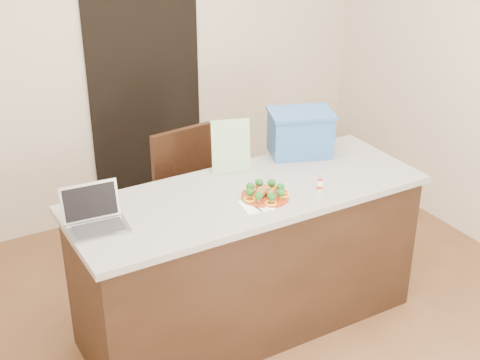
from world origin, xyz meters
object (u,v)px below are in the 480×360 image
plate (265,196)px  napkin (256,205)px  blue_box (300,133)px  island (248,259)px  chair (190,195)px  laptop (94,216)px  yogurt_bottle (320,186)px

plate → napkin: plate is taller
plate → blue_box: bearing=38.7°
island → plate: plate is taller
island → napkin: (-0.05, -0.18, 0.46)m
blue_box → chair: 0.87m
plate → laptop: 0.94m
napkin → blue_box: bearing=37.7°
island → yogurt_bottle: size_ratio=28.41×
blue_box → chair: (-0.57, 0.43, -0.49)m
plate → laptop: bearing=169.3°
plate → blue_box: (0.51, 0.41, 0.13)m
island → chair: 0.73m
island → napkin: bearing=-107.0°
plate → napkin: (-0.09, -0.06, -0.01)m
yogurt_bottle → laptop: size_ratio=0.23×
island → plate: size_ratio=7.72×
island → laptop: 1.02m
island → yogurt_bottle: 0.63m
laptop → chair: size_ratio=0.31×
plate → laptop: (-0.92, 0.17, 0.05)m
napkin → blue_box: 0.77m
chair → napkin: bearing=-97.7°
island → yogurt_bottle: yogurt_bottle is taller
island → chair: chair is taller
napkin → island: bearing=73.0°
laptop → blue_box: bearing=14.3°
laptop → blue_box: (1.43, 0.23, 0.09)m
yogurt_bottle → blue_box: blue_box is taller
laptop → plate: bearing=-5.7°
yogurt_bottle → blue_box: size_ratio=0.16×
island → blue_box: size_ratio=4.42×
blue_box → yogurt_bottle: bearing=-91.7°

